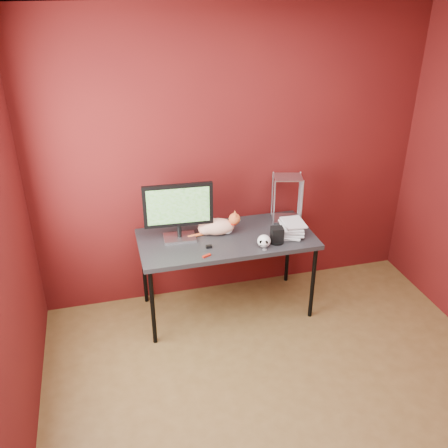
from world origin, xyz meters
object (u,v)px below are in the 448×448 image
object	(u,v)px
cat	(217,226)
skull_mug	(264,241)
monitor	(178,209)
speaker	(277,236)
book_stack	(285,168)
desk	(227,242)

from	to	relation	value
cat	skull_mug	size ratio (longest dim) A/B	3.84
monitor	speaker	bearing A→B (deg)	-15.68
monitor	cat	distance (m)	0.39
skull_mug	book_stack	distance (m)	0.62
cat	skull_mug	xyz separation A→B (m)	(0.32, -0.32, -0.02)
monitor	book_stack	bearing A→B (deg)	-4.65
desk	book_stack	size ratio (longest dim) A/B	1.25
cat	skull_mug	bearing A→B (deg)	-31.95
desk	skull_mug	world-z (taller)	skull_mug
monitor	skull_mug	bearing A→B (deg)	-22.31
desk	speaker	world-z (taller)	speaker
monitor	cat	size ratio (longest dim) A/B	1.27
skull_mug	speaker	world-z (taller)	speaker
desk	cat	distance (m)	0.16
monitor	skull_mug	world-z (taller)	monitor
skull_mug	cat	bearing A→B (deg)	157.43
desk	cat	bearing A→B (deg)	130.20
desk	speaker	bearing A→B (deg)	-27.37
monitor	cat	xyz separation A→B (m)	(0.33, 0.00, -0.21)
desk	cat	xyz separation A→B (m)	(-0.07, 0.08, 0.12)
cat	skull_mug	distance (m)	0.45
desk	skull_mug	bearing A→B (deg)	-43.58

